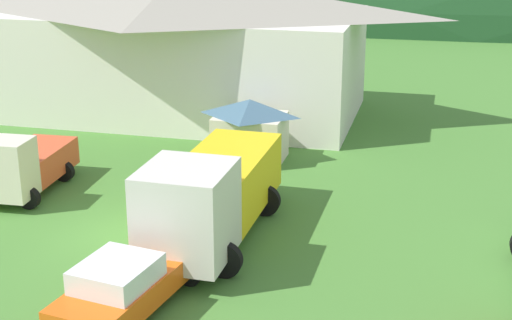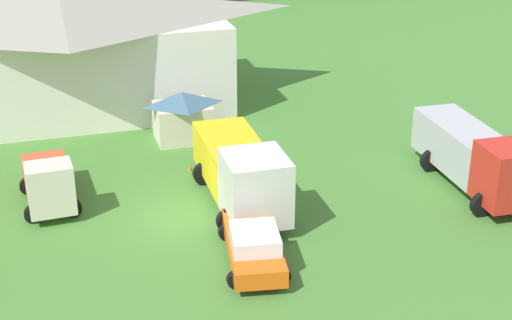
{
  "view_description": "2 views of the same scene",
  "coord_description": "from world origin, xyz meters",
  "views": [
    {
      "loc": [
        9.98,
        -21.35,
        10.53
      ],
      "look_at": [
        3.81,
        3.13,
        1.94
      ],
      "focal_mm": 53.03,
      "sensor_mm": 36.0,
      "label": 1
    },
    {
      "loc": [
        -5.02,
        -29.17,
        15.67
      ],
      "look_at": [
        4.14,
        1.63,
        1.5
      ],
      "focal_mm": 53.8,
      "sensor_mm": 36.0,
      "label": 2
    }
  ],
  "objects": [
    {
      "name": "light_truck_cream",
      "position": [
        -5.11,
        2.54,
        1.2
      ],
      "size": [
        2.58,
        4.95,
        2.57
      ],
      "rotation": [
        0.0,
        0.0,
        -1.52
      ],
      "color": "beige",
      "rests_on": "ground"
    },
    {
      "name": "play_shed_cream",
      "position": [
        2.16,
        8.65,
        1.39
      ],
      "size": [
        3.15,
        2.52,
        2.69
      ],
      "color": "beige",
      "rests_on": "ground"
    },
    {
      "name": "ground_plane",
      "position": [
        0.0,
        0.0,
        0.0
      ],
      "size": [
        200.0,
        200.0,
        0.0
      ],
      "primitive_type": "plane",
      "color": "#477F33"
    },
    {
      "name": "flatbed_truck_yellow",
      "position": [
        3.05,
        0.18,
        1.71
      ],
      "size": [
        3.4,
        8.16,
        3.34
      ],
      "rotation": [
        0.0,
        0.0,
        -1.59
      ],
      "color": "silver",
      "rests_on": "ground"
    },
    {
      "name": "depot_building",
      "position": [
        -3.4,
        15.49,
        3.69
      ],
      "size": [
        19.73,
        10.19,
        7.17
      ],
      "color": "white",
      "rests_on": "ground"
    },
    {
      "name": "traffic_cone_near_pickup",
      "position": [
        1.64,
        4.58,
        0.0
      ],
      "size": [
        0.36,
        0.36,
        0.6
      ],
      "primitive_type": "cone",
      "color": "orange",
      "rests_on": "ground"
    },
    {
      "name": "traffic_cone_mid_row",
      "position": [
        2.7,
        3.4,
        0.0
      ],
      "size": [
        0.36,
        0.36,
        0.57
      ],
      "primitive_type": "cone",
      "color": "orange",
      "rests_on": "ground"
    },
    {
      "name": "service_pickup_orange",
      "position": [
        2.18,
        -4.56,
        0.83
      ],
      "size": [
        2.93,
        5.5,
        1.66
      ],
      "rotation": [
        0.0,
        0.0,
        -1.73
      ],
      "color": "orange",
      "rests_on": "ground"
    }
  ]
}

